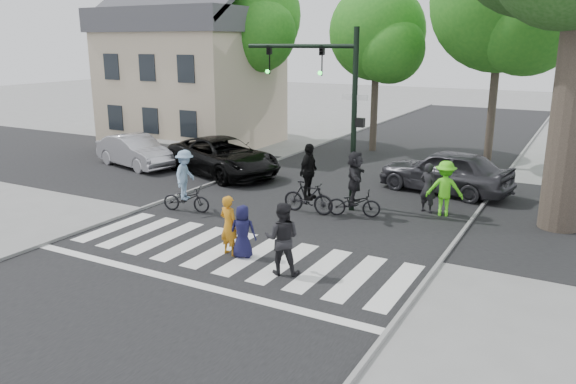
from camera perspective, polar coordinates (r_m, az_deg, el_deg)
name	(u,v)px	position (r m, az deg, el deg)	size (l,w,h in m)	color
ground	(215,265)	(14.63, -7.45, -7.36)	(120.00, 120.00, 0.00)	gray
road_stem	(304,214)	(18.64, 1.61, -2.25)	(10.00, 70.00, 0.01)	black
road_cross	(340,193)	(21.25, 5.32, -0.13)	(70.00, 10.00, 0.01)	black
curb_left	(184,194)	(21.32, -10.54, -0.16)	(0.10, 70.00, 0.10)	gray
curb_right	(459,237)	(17.05, 16.93, -4.44)	(0.10, 70.00, 0.10)	gray
crosswalk	(229,256)	(15.13, -5.97, -6.52)	(10.00, 3.85, 0.01)	silver
traffic_signal	(331,93)	(18.80, 4.37, 9.98)	(4.45, 0.29, 6.00)	black
bg_tree_0	(182,31)	(34.61, -10.75, 15.79)	(5.46, 5.20, 8.97)	brown
bg_tree_1	(249,20)	(31.25, -3.95, 17.05)	(6.09, 5.80, 9.80)	brown
bg_tree_2	(380,37)	(29.18, 9.37, 15.32)	(5.04, 4.80, 8.40)	brown
bg_tree_3	(508,7)	(26.43, 21.47, 17.09)	(6.30, 6.00, 10.20)	brown
house	(192,75)	(31.68, -9.70, 11.68)	(8.40, 8.10, 8.82)	beige
pedestrian_woman	(229,225)	(15.01, -6.01, -3.40)	(0.60, 0.39, 1.64)	orange
pedestrian_child	(243,231)	(14.82, -4.62, -4.02)	(0.70, 0.46, 1.43)	#141438
pedestrian_adult	(282,238)	(13.69, -0.60, -4.74)	(0.89, 0.69, 1.82)	black
cyclist_left	(186,185)	(19.02, -10.36, 0.69)	(1.75, 1.19, 2.10)	black
cyclist_mid	(308,185)	(18.53, 2.09, 0.72)	(1.80, 1.10, 2.35)	black
cyclist_right	(355,188)	(18.29, 6.78, 0.44)	(1.81, 1.67, 2.17)	black
car_suv	(223,156)	(24.17, -6.63, 3.61)	(2.64, 5.72, 1.59)	black
car_silver	(135,151)	(26.47, -15.24, 4.03)	(1.54, 4.42, 1.45)	#B4B3B9
car_grey	(445,171)	(21.92, 15.67, 2.08)	(1.98, 4.92, 1.68)	#35343A
bystander_hivis	(445,189)	(18.95, 15.64, 0.34)	(1.18, 0.68, 1.83)	#57E91C
bystander_dark	(428,188)	(19.20, 14.04, 0.42)	(0.62, 0.40, 1.69)	black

